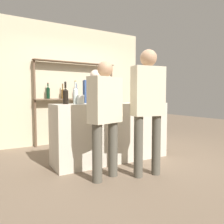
# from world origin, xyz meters

# --- Properties ---
(ground_plane) EXTENTS (16.00, 16.00, 0.00)m
(ground_plane) POSITION_xyz_m (0.00, 0.00, 0.00)
(ground_plane) COLOR #7A6651
(bar_counter) EXTENTS (2.05, 0.56, 1.00)m
(bar_counter) POSITION_xyz_m (0.00, 0.00, 0.50)
(bar_counter) COLOR beige
(bar_counter) RESTS_ON ground_plane
(back_wall) EXTENTS (3.65, 0.12, 2.80)m
(back_wall) POSITION_xyz_m (0.00, 1.88, 1.40)
(back_wall) COLOR beige
(back_wall) RESTS_ON ground_plane
(back_shelf) EXTENTS (1.97, 0.18, 1.93)m
(back_shelf) POSITION_xyz_m (-0.01, 1.70, 1.26)
(back_shelf) COLOR brown
(back_shelf) RESTS_ON ground_plane
(counter_bottle_0) EXTENTS (0.09, 0.09, 0.36)m
(counter_bottle_0) POSITION_xyz_m (0.67, -0.02, 1.15)
(counter_bottle_0) COLOR black
(counter_bottle_0) RESTS_ON bar_counter
(counter_bottle_1) EXTENTS (0.08, 0.08, 0.35)m
(counter_bottle_1) POSITION_xyz_m (-0.81, 0.04, 1.14)
(counter_bottle_1) COLOR black
(counter_bottle_1) RESTS_ON bar_counter
(counter_bottle_2) EXTENTS (0.08, 0.08, 0.36)m
(counter_bottle_2) POSITION_xyz_m (-0.67, -0.02, 1.14)
(counter_bottle_2) COLOR silver
(counter_bottle_2) RESTS_ON bar_counter
(wine_glass) EXTENTS (0.08, 0.08, 0.16)m
(wine_glass) POSITION_xyz_m (0.79, 0.07, 1.12)
(wine_glass) COLOR silver
(wine_glass) RESTS_ON bar_counter
(cork_jar) EXTENTS (0.11, 0.11, 0.14)m
(cork_jar) POSITION_xyz_m (-0.63, -0.12, 1.07)
(cork_jar) COLOR silver
(cork_jar) RESTS_ON bar_counter
(customer_center) EXTENTS (0.47, 0.26, 1.76)m
(customer_center) POSITION_xyz_m (0.06, -0.89, 1.04)
(customer_center) COLOR #575347
(customer_center) RESTS_ON ground_plane
(server_behind_counter) EXTENTS (0.53, 0.32, 1.67)m
(server_behind_counter) POSITION_xyz_m (0.09, 0.82, 0.96)
(server_behind_counter) COLOR #121C33
(server_behind_counter) RESTS_ON ground_plane
(customer_left) EXTENTS (0.52, 0.34, 1.59)m
(customer_left) POSITION_xyz_m (-0.51, -0.69, 0.92)
(customer_left) COLOR #575347
(customer_left) RESTS_ON ground_plane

